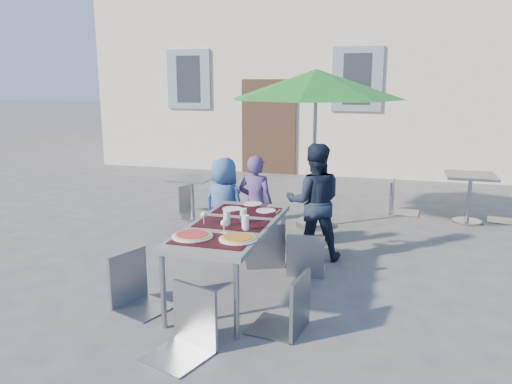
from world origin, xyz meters
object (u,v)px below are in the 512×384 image
(pizza_near_left, at_px, (192,235))
(child_0, at_px, (224,205))
(chair_5, at_px, (185,282))
(chair_3, at_px, (134,247))
(bg_chair_r_0, at_px, (255,188))
(pizza_near_right, at_px, (238,238))
(dining_table, at_px, (231,229))
(patio_umbrella, at_px, (316,86))
(cafe_table_0, at_px, (192,192))
(chair_0, at_px, (223,216))
(bg_chair_r_1, at_px, (511,189))
(chair_1, at_px, (265,217))
(chair_4, at_px, (289,267))
(bg_chair_l_0, at_px, (190,183))
(child_1, at_px, (256,205))
(bg_chair_l_1, at_px, (400,177))
(cafe_table_1, at_px, (470,189))
(child_2, at_px, (314,202))
(chair_2, at_px, (306,228))

(pizza_near_left, relative_size, child_0, 0.31)
(pizza_near_left, distance_m, chair_5, 0.72)
(chair_3, bearing_deg, bg_chair_r_0, 85.85)
(pizza_near_right, bearing_deg, dining_table, 115.83)
(patio_umbrella, relative_size, cafe_table_0, 3.75)
(chair_3, bearing_deg, patio_umbrella, 69.42)
(chair_5, xyz_separation_m, cafe_table_0, (-1.55, 3.74, -0.17))
(dining_table, bearing_deg, chair_0, 114.14)
(bg_chair_r_1, bearing_deg, cafe_table_0, -165.94)
(pizza_near_right, height_order, chair_1, chair_1)
(pizza_near_right, xyz_separation_m, chair_0, (-0.72, 1.56, -0.26))
(child_0, distance_m, chair_4, 2.25)
(dining_table, distance_m, bg_chair_r_0, 2.85)
(bg_chair_l_0, bearing_deg, pizza_near_right, -60.08)
(child_1, xyz_separation_m, bg_chair_l_1, (1.75, 2.57, -0.02))
(chair_3, bearing_deg, pizza_near_right, 3.32)
(bg_chair_r_0, bearing_deg, chair_0, -87.54)
(bg_chair_l_0, bearing_deg, bg_chair_r_0, -5.65)
(bg_chair_l_0, bearing_deg, chair_0, -55.98)
(cafe_table_0, relative_size, bg_chair_l_0, 0.76)
(chair_4, bearing_deg, chair_1, 112.57)
(patio_umbrella, bearing_deg, bg_chair_r_0, 170.71)
(chair_3, bearing_deg, cafe_table_1, 49.52)
(pizza_near_left, bearing_deg, child_0, 100.41)
(child_2, bearing_deg, chair_0, -2.06)
(chair_4, xyz_separation_m, bg_chair_r_1, (2.55, 4.39, -0.07))
(patio_umbrella, height_order, cafe_table_0, patio_umbrella)
(chair_4, bearing_deg, cafe_table_1, 65.03)
(chair_5, height_order, cafe_table_0, chair_5)
(chair_5, relative_size, bg_chair_l_0, 1.16)
(chair_3, bearing_deg, bg_chair_l_0, 104.88)
(bg_chair_r_0, xyz_separation_m, cafe_table_1, (3.22, 0.73, 0.03))
(chair_5, relative_size, patio_umbrella, 0.41)
(pizza_near_left, distance_m, child_0, 1.80)
(bg_chair_l_0, bearing_deg, child_2, -34.39)
(chair_4, bearing_deg, pizza_near_left, 173.66)
(chair_3, xyz_separation_m, bg_chair_l_0, (-0.91, 3.44, -0.09))
(chair_0, height_order, chair_1, chair_1)
(child_1, relative_size, chair_0, 1.45)
(bg_chair_l_1, bearing_deg, pizza_near_left, -112.56)
(chair_2, height_order, bg_chair_r_1, chair_2)
(chair_2, bearing_deg, chair_1, 164.44)
(bg_chair_r_0, bearing_deg, bg_chair_r_1, 14.31)
(child_1, height_order, cafe_table_0, child_1)
(child_2, xyz_separation_m, chair_3, (-1.42, -1.84, -0.11))
(chair_2, distance_m, patio_umbrella, 2.47)
(chair_1, height_order, chair_2, chair_1)
(chair_2, relative_size, patio_umbrella, 0.38)
(pizza_near_left, height_order, chair_2, chair_2)
(pizza_near_right, height_order, patio_umbrella, patio_umbrella)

